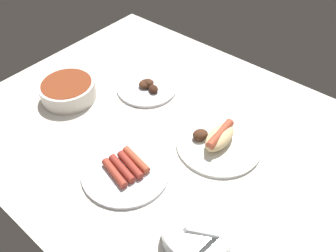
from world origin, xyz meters
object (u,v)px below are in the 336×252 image
object	(u,v)px
bowl_coleslaw	(197,230)
bowl_chili	(68,90)
plate_sausages	(126,169)
plate_grilled_meat	(147,87)
plate_hotdog_assembled	(218,140)

from	to	relation	value
bowl_coleslaw	bowl_chili	bearing A→B (deg)	168.07
plate_sausages	bowl_coleslaw	xyz separation A→B (cm)	(24.90, -3.12, 2.42)
plate_sausages	plate_grilled_meat	xyz separation A→B (cm)	(-18.55, 28.61, -0.03)
plate_sausages	bowl_chili	distance (cm)	36.34
plate_hotdog_assembled	plate_sausages	size ratio (longest dim) A/B	1.02
plate_sausages	bowl_chili	xyz separation A→B (cm)	(-35.00, 9.53, 2.20)
bowl_coleslaw	plate_grilled_meat	size ratio (longest dim) A/B	0.79
bowl_coleslaw	plate_grilled_meat	bearing A→B (deg)	143.86
plate_hotdog_assembled	bowl_chili	size ratio (longest dim) A/B	1.36
plate_hotdog_assembled	plate_grilled_meat	world-z (taller)	plate_hotdog_assembled
plate_hotdog_assembled	plate_sausages	distance (cm)	26.41
plate_sausages	bowl_coleslaw	world-z (taller)	bowl_coleslaw
plate_hotdog_assembled	bowl_coleslaw	bearing A→B (deg)	-65.64
plate_grilled_meat	bowl_chili	bearing A→B (deg)	-130.77
plate_hotdog_assembled	bowl_chili	bearing A→B (deg)	-164.46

